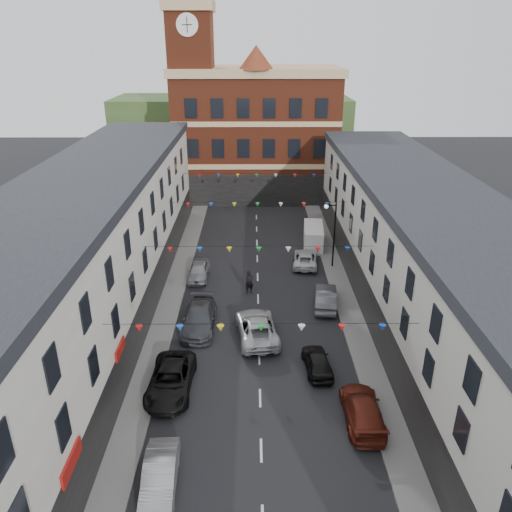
{
  "coord_description": "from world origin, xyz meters",
  "views": [
    {
      "loc": [
        -0.37,
        -27.14,
        19.04
      ],
      "look_at": [
        -0.17,
        7.39,
        4.02
      ],
      "focal_mm": 35.0,
      "sensor_mm": 36.0,
      "label": 1
    }
  ],
  "objects_px": {
    "car_left_c": "(171,380)",
    "car_right_d": "(317,362)",
    "white_van": "(313,236)",
    "car_right_f": "(305,258)",
    "car_right_c": "(363,410)",
    "car_right_e": "(326,298)",
    "car_left_e": "(199,271)",
    "moving_car": "(257,327)",
    "pedestrian": "(249,282)",
    "car_left_b": "(160,475)",
    "street_lamp": "(332,227)",
    "car_left_d": "(199,318)"
  },
  "relations": [
    {
      "from": "car_left_e",
      "to": "car_right_e",
      "type": "bearing_deg",
      "value": -24.22
    },
    {
      "from": "street_lamp",
      "to": "car_left_d",
      "type": "distance_m",
      "value": 15.23
    },
    {
      "from": "car_right_e",
      "to": "car_right_f",
      "type": "bearing_deg",
      "value": -76.15
    },
    {
      "from": "car_left_b",
      "to": "moving_car",
      "type": "xyz_separation_m",
      "value": [
        4.54,
        12.64,
        0.08
      ]
    },
    {
      "from": "car_right_c",
      "to": "white_van",
      "type": "height_order",
      "value": "white_van"
    },
    {
      "from": "car_right_f",
      "to": "car_left_e",
      "type": "bearing_deg",
      "value": 22.89
    },
    {
      "from": "car_right_c",
      "to": "pedestrian",
      "type": "relative_size",
      "value": 2.54
    },
    {
      "from": "car_right_d",
      "to": "car_left_b",
      "type": "bearing_deg",
      "value": 42.07
    },
    {
      "from": "car_right_d",
      "to": "white_van",
      "type": "height_order",
      "value": "white_van"
    },
    {
      "from": "car_left_b",
      "to": "white_van",
      "type": "xyz_separation_m",
      "value": [
        10.28,
        29.23,
        0.36
      ]
    },
    {
      "from": "car_left_e",
      "to": "moving_car",
      "type": "distance_m",
      "value": 10.57
    },
    {
      "from": "car_right_c",
      "to": "car_right_e",
      "type": "relative_size",
      "value": 1.07
    },
    {
      "from": "car_right_c",
      "to": "pedestrian",
      "type": "xyz_separation_m",
      "value": [
        -6.2,
        15.0,
        0.25
      ]
    },
    {
      "from": "car_left_e",
      "to": "car_right_d",
      "type": "bearing_deg",
      "value": -55.04
    },
    {
      "from": "moving_car",
      "to": "car_left_d",
      "type": "bearing_deg",
      "value": -24.27
    },
    {
      "from": "car_left_c",
      "to": "car_left_d",
      "type": "height_order",
      "value": "car_left_d"
    },
    {
      "from": "car_left_c",
      "to": "car_right_f",
      "type": "relative_size",
      "value": 1.16
    },
    {
      "from": "car_left_e",
      "to": "moving_car",
      "type": "xyz_separation_m",
      "value": [
        4.94,
        -9.35,
        0.08
      ]
    },
    {
      "from": "car_left_b",
      "to": "pedestrian",
      "type": "relative_size",
      "value": 2.21
    },
    {
      "from": "car_left_c",
      "to": "car_left_e",
      "type": "xyz_separation_m",
      "value": [
        0.15,
        15.05,
        -0.04
      ]
    },
    {
      "from": "car_left_b",
      "to": "car_right_c",
      "type": "relative_size",
      "value": 0.87
    },
    {
      "from": "car_left_c",
      "to": "pedestrian",
      "type": "height_order",
      "value": "pedestrian"
    },
    {
      "from": "white_van",
      "to": "car_right_c",
      "type": "bearing_deg",
      "value": -85.13
    },
    {
      "from": "moving_car",
      "to": "pedestrian",
      "type": "height_order",
      "value": "pedestrian"
    },
    {
      "from": "car_left_b",
      "to": "moving_car",
      "type": "height_order",
      "value": "moving_car"
    },
    {
      "from": "car_left_c",
      "to": "white_van",
      "type": "bearing_deg",
      "value": 65.31
    },
    {
      "from": "white_van",
      "to": "car_right_f",
      "type": "bearing_deg",
      "value": -99.94
    },
    {
      "from": "car_right_f",
      "to": "moving_car",
      "type": "relative_size",
      "value": 0.82
    },
    {
      "from": "car_right_d",
      "to": "car_right_f",
      "type": "height_order",
      "value": "car_right_d"
    },
    {
      "from": "pedestrian",
      "to": "car_right_c",
      "type": "bearing_deg",
      "value": -86.23
    },
    {
      "from": "car_left_c",
      "to": "car_right_d",
      "type": "bearing_deg",
      "value": 13.18
    },
    {
      "from": "car_left_b",
      "to": "car_right_f",
      "type": "xyz_separation_m",
      "value": [
        9.07,
        24.73,
        -0.06
      ]
    },
    {
      "from": "car_left_b",
      "to": "car_right_d",
      "type": "height_order",
      "value": "car_left_b"
    },
    {
      "from": "street_lamp",
      "to": "car_left_c",
      "type": "relative_size",
      "value": 1.12
    },
    {
      "from": "car_right_f",
      "to": "pedestrian",
      "type": "relative_size",
      "value": 2.41
    },
    {
      "from": "street_lamp",
      "to": "car_right_c",
      "type": "distance_m",
      "value": 20.15
    },
    {
      "from": "car_left_e",
      "to": "white_van",
      "type": "xyz_separation_m",
      "value": [
        10.68,
        7.24,
        0.35
      ]
    },
    {
      "from": "car_left_d",
      "to": "car_right_f",
      "type": "relative_size",
      "value": 1.18
    },
    {
      "from": "street_lamp",
      "to": "car_right_d",
      "type": "bearing_deg",
      "value": -100.86
    },
    {
      "from": "car_left_b",
      "to": "car_left_d",
      "type": "relative_size",
      "value": 0.78
    },
    {
      "from": "car_left_e",
      "to": "car_right_e",
      "type": "distance_m",
      "value": 11.43
    },
    {
      "from": "car_left_e",
      "to": "car_right_f",
      "type": "xyz_separation_m",
      "value": [
        9.47,
        2.74,
        -0.06
      ]
    },
    {
      "from": "car_left_e",
      "to": "pedestrian",
      "type": "xyz_separation_m",
      "value": [
        4.38,
        -2.67,
        0.26
      ]
    },
    {
      "from": "street_lamp",
      "to": "car_right_f",
      "type": "bearing_deg",
      "value": 165.99
    },
    {
      "from": "car_right_f",
      "to": "car_right_c",
      "type": "bearing_deg",
      "value": 99.86
    },
    {
      "from": "car_right_f",
      "to": "car_left_d",
      "type": "bearing_deg",
      "value": 58.24
    },
    {
      "from": "white_van",
      "to": "pedestrian",
      "type": "relative_size",
      "value": 2.48
    },
    {
      "from": "car_right_d",
      "to": "moving_car",
      "type": "height_order",
      "value": "moving_car"
    },
    {
      "from": "car_right_c",
      "to": "moving_car",
      "type": "height_order",
      "value": "moving_car"
    },
    {
      "from": "car_left_d",
      "to": "car_right_c",
      "type": "bearing_deg",
      "value": -43.31
    }
  ]
}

